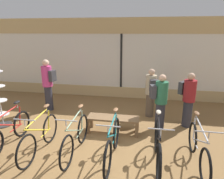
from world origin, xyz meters
TOP-DOWN VIEW (x-y plane):
  - ground_plane at (0.00, 0.00)m, footprint 24.00×24.00m
  - shop_back_wall at (0.00, 4.03)m, footprint 12.00×0.08m
  - bicycle_far_left at (-2.15, -0.16)m, footprint 0.46×1.73m
  - bicycle_left at (-1.27, -0.29)m, footprint 0.46×1.73m
  - bicycle_center_left at (-0.46, -0.17)m, footprint 0.46×1.74m
  - bicycle_center_right at (0.39, -0.27)m, footprint 0.46×1.77m
  - bicycle_right at (1.33, -0.26)m, footprint 0.46×1.78m
  - bicycle_far_right at (2.15, -0.14)m, footprint 0.46×1.77m
  - accessory_rack at (-3.09, 0.80)m, footprint 0.48×0.48m
  - display_bench at (0.19, 0.96)m, footprint 1.40×0.44m
  - customer_near_rack at (1.19, 2.21)m, footprint 0.44×0.55m
  - customer_by_window at (1.44, 1.40)m, footprint 0.53×0.40m
  - customer_mid_floor at (-2.28, 2.17)m, footprint 0.53×0.41m
  - customer_near_bench at (2.24, 1.70)m, footprint 0.54×0.55m

SIDE VIEW (x-z plane):
  - ground_plane at x=0.00m, z-range 0.00..0.00m
  - display_bench at x=0.19m, z-range 0.14..0.59m
  - bicycle_far_left at x=-2.15m, z-range -0.13..0.89m
  - bicycle_far_right at x=2.15m, z-range -0.13..0.91m
  - bicycle_left at x=-1.27m, z-range -0.12..0.92m
  - bicycle_center_left at x=-0.46m, z-range -0.12..0.92m
  - bicycle_center_right at x=0.39m, z-range -0.12..0.92m
  - bicycle_right at x=1.33m, z-range -0.12..0.94m
  - accessory_rack at x=-3.09m, z-range -0.15..1.57m
  - customer_near_rack at x=1.19m, z-range 0.06..1.63m
  - customer_by_window at x=1.44m, z-range 0.06..1.64m
  - customer_near_bench at x=2.24m, z-range 0.06..1.65m
  - customer_mid_floor at x=-2.28m, z-range 0.07..1.86m
  - shop_back_wall at x=0.00m, z-range 0.04..3.24m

